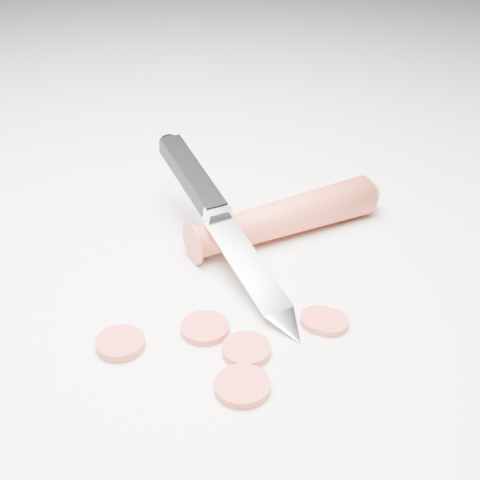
% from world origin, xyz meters
% --- Properties ---
extents(ground, '(2.40, 2.40, 0.00)m').
position_xyz_m(ground, '(0.00, 0.00, 0.00)').
color(ground, silver).
rests_on(ground, ground).
extents(carrot, '(0.13, 0.16, 0.03)m').
position_xyz_m(carrot, '(-0.01, 0.08, 0.02)').
color(carrot, '#BC4027').
rests_on(carrot, ground).
extents(carrot_slice_0, '(0.03, 0.03, 0.01)m').
position_xyz_m(carrot_slice_0, '(0.06, -0.02, 0.00)').
color(carrot_slice_0, red).
rests_on(carrot_slice_0, ground).
extents(carrot_slice_1, '(0.04, 0.04, 0.01)m').
position_xyz_m(carrot_slice_1, '(-0.06, -0.11, 0.00)').
color(carrot_slice_1, red).
rests_on(carrot_slice_1, ground).
extents(carrot_slice_2, '(0.04, 0.04, 0.01)m').
position_xyz_m(carrot_slice_2, '(-0.02, -0.07, 0.00)').
color(carrot_slice_2, red).
rests_on(carrot_slice_2, ground).
extents(carrot_slice_3, '(0.04, 0.04, 0.01)m').
position_xyz_m(carrot_slice_3, '(0.03, -0.11, 0.00)').
color(carrot_slice_3, red).
rests_on(carrot_slice_3, ground).
extents(carrot_slice_4, '(0.03, 0.03, 0.01)m').
position_xyz_m(carrot_slice_4, '(0.02, -0.08, 0.00)').
color(carrot_slice_4, red).
rests_on(carrot_slice_4, ground).
extents(carrot_slice_5, '(0.03, 0.03, 0.01)m').
position_xyz_m(carrot_slice_5, '(0.06, -0.02, 0.00)').
color(carrot_slice_5, red).
rests_on(carrot_slice_5, ground).
extents(kitchen_knife, '(0.21, 0.17, 0.08)m').
position_xyz_m(kitchen_knife, '(-0.04, 0.02, 0.04)').
color(kitchen_knife, silver).
rests_on(kitchen_knife, ground).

